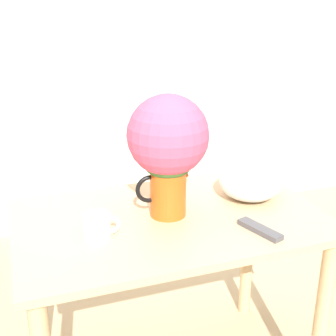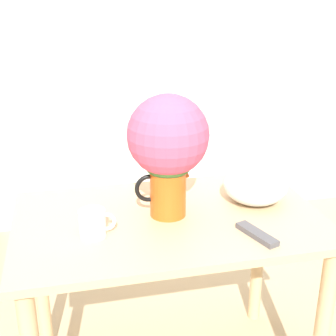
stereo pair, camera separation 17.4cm
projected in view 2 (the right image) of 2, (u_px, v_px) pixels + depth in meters
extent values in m
cube|color=silver|center=(105.00, 40.00, 3.04)|extent=(8.00, 0.05, 2.60)
cube|color=tan|center=(169.00, 220.00, 1.80)|extent=(1.17, 0.72, 0.03)
cylinder|color=tan|center=(321.00, 335.00, 1.78)|extent=(0.06, 0.06, 0.77)
cylinder|color=tan|center=(40.00, 281.00, 2.10)|extent=(0.06, 0.06, 0.77)
cylinder|color=tan|center=(258.00, 253.00, 2.32)|extent=(0.06, 0.06, 0.77)
cylinder|color=#E05619|center=(168.00, 189.00, 1.77)|extent=(0.14, 0.14, 0.21)
cone|color=#E05619|center=(183.00, 169.00, 1.76)|extent=(0.05, 0.05, 0.05)
torus|color=black|center=(149.00, 188.00, 1.75)|extent=(0.11, 0.02, 0.11)
sphere|color=#3D7033|center=(168.00, 149.00, 1.71)|extent=(0.23, 0.23, 0.23)
sphere|color=#DB4C70|center=(168.00, 135.00, 1.69)|extent=(0.30, 0.30, 0.30)
cylinder|color=white|center=(92.00, 223.00, 1.64)|extent=(0.09, 0.09, 0.10)
torus|color=white|center=(107.00, 222.00, 1.65)|extent=(0.07, 0.01, 0.07)
ellipsoid|color=silver|center=(255.00, 186.00, 1.89)|extent=(0.26, 0.26, 0.14)
cube|color=#4C4C51|center=(257.00, 234.00, 1.64)|extent=(0.10, 0.19, 0.02)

